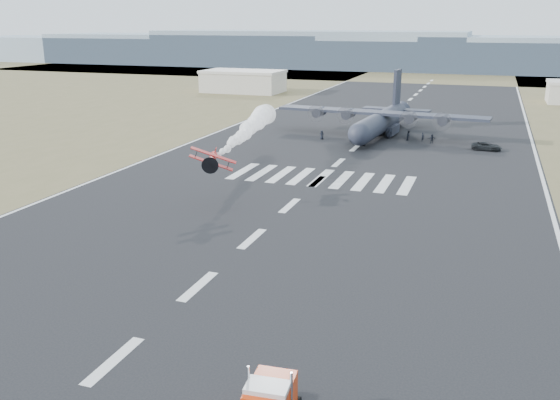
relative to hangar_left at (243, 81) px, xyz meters
The scene contains 20 objects.
ground 154.08m from the hangar_left, 70.27° to the right, with size 500.00×500.00×0.00m, color black.
scrub_far 99.70m from the hangar_left, 58.54° to the left, with size 500.00×80.00×0.00m, color brown.
runway_markings 99.70m from the hangar_left, 58.54° to the right, with size 60.00×260.00×0.01m, color silver, non-canonical shape.
ridge_seg_a 183.53m from the hangar_left, 141.19° to the left, with size 150.00×50.00×13.00m, color gray.
ridge_seg_b 139.02m from the hangar_left, 124.15° to the left, with size 150.00×50.00×15.00m, color gray.
ridge_seg_c 115.84m from the hangar_left, 96.45° to the left, with size 150.00×50.00×17.00m, color gray.
ridge_seg_d 126.25m from the hangar_left, 65.67° to the left, with size 150.00×50.00×13.00m, color gray.
hangar_left is the anchor object (origin of this frame).
aerobatic_biplane 119.83m from the hangar_left, 68.87° to the right, with size 5.32×5.10×3.03m.
smoke_trail 92.76m from the hangar_left, 65.61° to the right, with size 7.74×33.80×3.49m.
transport_aircraft 79.84m from the hangar_left, 47.39° to the right, with size 40.57×33.36×11.70m.
support_vehicle 99.90m from the hangar_left, 42.48° to the right, with size 2.30×4.98×1.38m, color black.
crew_a 88.79m from the hangar_left, 45.31° to the right, with size 0.59×0.48×1.61m, color black.
crew_b 86.94m from the hangar_left, 46.48° to the right, with size 0.89×0.55×1.83m, color black.
crew_c 82.20m from the hangar_left, 49.73° to the right, with size 1.04×0.48×1.61m, color black.
crew_d 83.93m from the hangar_left, 48.03° to the right, with size 1.04×0.53×1.78m, color black.
crew_e 80.66m from the hangar_left, 56.65° to the right, with size 0.83×0.51×1.71m, color black.
crew_f 90.86m from the hangar_left, 45.05° to the right, with size 1.55×0.50×1.67m, color black.
crew_g 84.35m from the hangar_left, 48.20° to the right, with size 0.58×0.47×1.58m, color black.
crew_h 84.82m from the hangar_left, 53.73° to the right, with size 0.89×0.55×1.84m, color black.
Camera 1 is at (21.52, -28.32, 21.15)m, focal length 38.00 mm.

